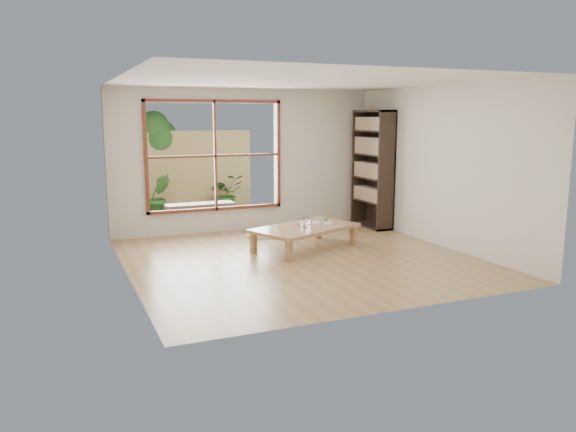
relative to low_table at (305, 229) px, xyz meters
name	(u,v)px	position (x,y,z in m)	size (l,w,h in m)	color
ground	(300,259)	(-0.33, -0.54, -0.32)	(5.00, 5.00, 0.00)	tan
low_table	(305,229)	(0.00, 0.00, 0.00)	(1.92, 1.51, 0.37)	#9F724D
floor_cushion	(262,234)	(-0.29, 1.21, -0.29)	(0.51, 0.51, 0.07)	white
bookshelf	(373,169)	(1.97, 1.20, 0.79)	(0.36, 1.00, 2.22)	#2E221A
glass_tall	(305,222)	(-0.03, -0.06, 0.12)	(0.08, 0.08, 0.15)	silver
glass_mid	(308,221)	(0.10, 0.11, 0.10)	(0.08, 0.08, 0.11)	silver
glass_short	(299,222)	(-0.03, 0.17, 0.09)	(0.07, 0.07, 0.09)	silver
glass_small	(301,225)	(-0.08, -0.02, 0.08)	(0.06, 0.06, 0.07)	silver
food_tray	(323,222)	(0.38, 0.13, 0.07)	(0.37, 0.33, 0.10)	white
deck	(201,221)	(-0.93, 3.02, -0.32)	(2.80, 2.00, 0.05)	#3C322C
garden_bench	(200,206)	(-1.06, 2.56, 0.06)	(1.33, 0.42, 0.42)	#2E221A
bamboo_fence	(189,173)	(-0.93, 4.02, 0.58)	(2.80, 0.06, 1.80)	tan
shrub_right	(226,193)	(-0.19, 3.73, 0.12)	(0.75, 0.65, 0.83)	#2A5D22
shrub_left	(158,197)	(-1.69, 3.49, 0.16)	(0.51, 0.41, 0.92)	#2A5D22
garden_tree	(153,139)	(-1.61, 4.32, 1.30)	(1.04, 0.85, 2.22)	#4C3D2D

